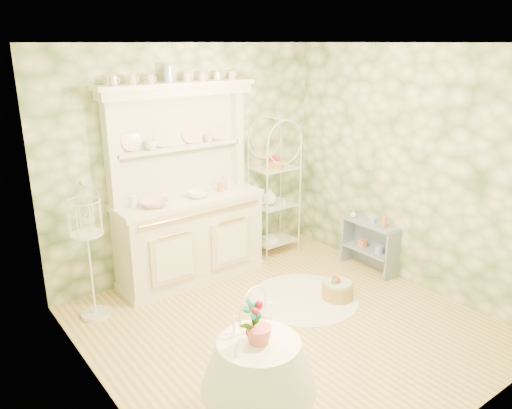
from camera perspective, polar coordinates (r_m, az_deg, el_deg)
floor at (r=5.14m, az=3.44°, el=-13.69°), size 3.60×3.60×0.00m
ceiling at (r=4.37m, az=4.14°, el=17.97°), size 3.60×3.60×0.00m
wall_left at (r=3.73m, az=-17.83°, el=-4.15°), size 3.60×3.60×0.00m
wall_right at (r=5.87m, az=17.27°, el=3.92°), size 3.60×3.60×0.00m
wall_back at (r=6.01m, az=-7.49°, el=4.90°), size 3.60×3.60×0.00m
wall_front at (r=3.51m, az=23.34°, el=-6.25°), size 3.60×3.60×0.00m
kitchen_dresser at (r=5.73m, az=-7.75°, el=2.11°), size 1.87×0.61×2.29m
bakers_rack at (r=6.55m, az=2.10°, el=1.59°), size 0.53×0.39×1.69m
side_shelf at (r=6.34m, az=12.85°, el=-4.83°), size 0.30×0.69×0.57m
round_table at (r=3.81m, az=0.30°, el=-19.65°), size 0.82×0.82×0.75m
cafe_chair at (r=3.83m, az=1.24°, el=-18.33°), size 0.50×0.50×0.86m
birdcage_stand at (r=5.27m, az=-18.51°, el=-5.61°), size 0.32×0.32×1.34m
floor_basket at (r=5.64m, az=9.30°, el=-9.52°), size 0.37×0.37×0.23m
lace_rug at (r=5.64m, az=5.51°, el=-10.61°), size 1.43×1.43×0.01m
bowl_floral at (r=5.50m, az=-11.51°, el=-0.15°), size 0.40×0.40×0.08m
bowl_white at (r=5.75m, az=-6.63°, el=0.88°), size 0.28×0.28×0.08m
cup_left at (r=5.61m, az=-11.87°, el=6.43°), size 0.14×0.14×0.10m
cup_right at (r=5.93m, az=-5.41°, el=7.37°), size 0.13×0.13×0.10m
potted_geranium at (r=3.53m, az=-0.40°, el=-13.64°), size 0.20×0.16×0.33m
bottle_amber at (r=6.09m, az=14.44°, el=-1.91°), size 0.09×0.09×0.17m
bottle_blue at (r=6.19m, az=13.34°, el=-1.79°), size 0.05×0.05×0.10m
bottle_glass at (r=6.35m, az=11.07°, el=-1.19°), size 0.10×0.10×0.10m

